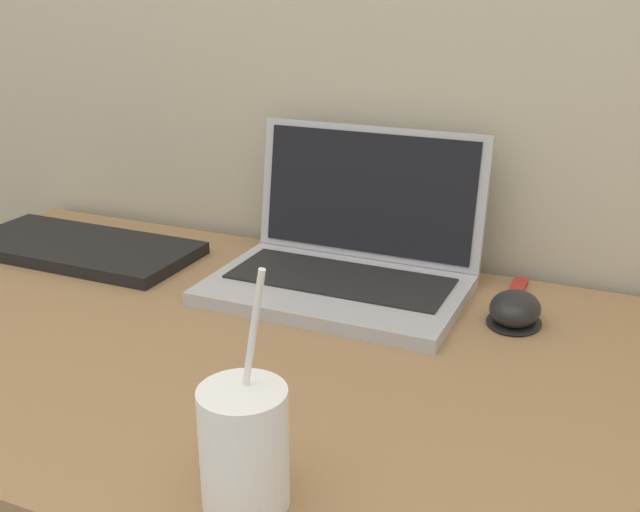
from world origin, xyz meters
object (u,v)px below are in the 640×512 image
Objects in this scene: laptop at (347,255)px; drink_cup at (244,445)px; external_keyboard at (80,248)px; usb_stick at (518,287)px; computer_mouse at (515,310)px.

laptop is 1.65× the size of drink_cup.
usb_stick is at bearing 11.51° from external_keyboard.
external_keyboard is (-0.56, 0.44, -0.05)m from drink_cup.
computer_mouse is 0.12m from usb_stick.
computer_mouse is at bearing 1.67° from external_keyboard.
external_keyboard is (-0.46, -0.05, -0.04)m from laptop.
drink_cup reaches higher than external_keyboard.
drink_cup is 0.56× the size of external_keyboard.
computer_mouse is at bearing -82.73° from usb_stick.
computer_mouse is 0.22× the size of external_keyboard.
drink_cup is 2.53× the size of computer_mouse.
external_keyboard is at bearing -178.33° from computer_mouse.
drink_cup is at bearing -78.08° from laptop.
drink_cup is 3.66× the size of usb_stick.
laptop is 0.50m from drink_cup.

